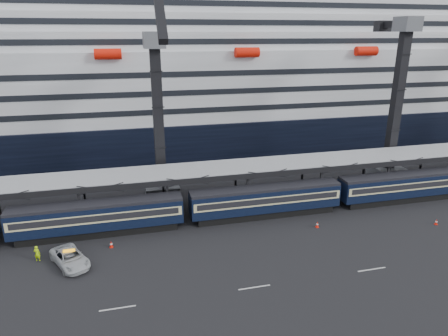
{
  "coord_description": "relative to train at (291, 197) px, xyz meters",
  "views": [
    {
      "loc": [
        -24.06,
        -33.11,
        21.82
      ],
      "look_at": [
        -13.35,
        10.0,
        6.76
      ],
      "focal_mm": 32.0,
      "sensor_mm": 36.0,
      "label": 1
    }
  ],
  "objects": [
    {
      "name": "canopy",
      "position": [
        4.65,
        4.0,
        3.05
      ],
      "size": [
        130.0,
        6.25,
        5.53
      ],
      "color": "#919499",
      "rests_on": "ground"
    },
    {
      "name": "traffic_cone_c",
      "position": [
        -22.03,
        -3.48,
        -1.83
      ],
      "size": [
        0.37,
        0.37,
        0.75
      ],
      "color": "#F61807",
      "rests_on": "ground"
    },
    {
      "name": "traffic_cone_e",
      "position": [
        15.75,
        -7.32,
        -1.86
      ],
      "size": [
        0.35,
        0.35,
        0.69
      ],
      "color": "#F61807",
      "rests_on": "ground"
    },
    {
      "name": "train",
      "position": [
        0.0,
        0.0,
        0.0
      ],
      "size": [
        133.05,
        3.0,
        4.05
      ],
      "color": "black",
      "rests_on": "ground"
    },
    {
      "name": "worker",
      "position": [
        -29.16,
        -4.48,
        -1.36
      ],
      "size": [
        0.7,
        0.55,
        1.68
      ],
      "primitive_type": "imported",
      "rotation": [
        0.0,
        0.0,
        2.88
      ],
      "color": "#BCF60C",
      "rests_on": "ground"
    },
    {
      "name": "traffic_cone_d",
      "position": [
        1.54,
        -4.54,
        -1.83
      ],
      "size": [
        0.37,
        0.37,
        0.75
      ],
      "color": "#F61807",
      "rests_on": "ground"
    },
    {
      "name": "cruise_ship",
      "position": [
        3.57,
        35.99,
        10.14
      ],
      "size": [
        214.09,
        28.84,
        34.0
      ],
      "color": "black",
      "rests_on": "ground"
    },
    {
      "name": "crane_dark_near",
      "position": [
        -15.35,
        8.59,
        9.73
      ],
      "size": [
        4.5,
        17.75,
        35.08
      ],
      "color": "#505258",
      "rests_on": "ground"
    },
    {
      "name": "pickup_truck",
      "position": [
        -25.88,
        -6.05,
        -1.44
      ],
      "size": [
        4.7,
        5.99,
        1.51
      ],
      "primitive_type": "imported",
      "rotation": [
        0.0,
        0.0,
        0.47
      ],
      "color": "#B2B6BA",
      "rests_on": "ground"
    },
    {
      "name": "ground",
      "position": [
        4.65,
        -10.0,
        -2.2
      ],
      "size": [
        260.0,
        260.0,
        0.0
      ],
      "primitive_type": "plane",
      "color": "black",
      "rests_on": "ground"
    },
    {
      "name": "crane_dark_mid",
      "position": [
        19.65,
        7.59,
        11.16
      ],
      "size": [
        4.5,
        18.24,
        39.64
      ],
      "color": "#505258",
      "rests_on": "ground"
    }
  ]
}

